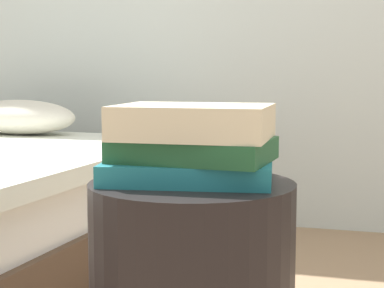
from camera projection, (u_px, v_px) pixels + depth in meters
book_teal at (189, 171)px, 1.16m from camera, size 0.33×0.25×0.04m
book_forest at (195, 150)px, 1.15m from camera, size 0.28×0.20×0.04m
book_cream at (194, 122)px, 1.14m from camera, size 0.28×0.22×0.06m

